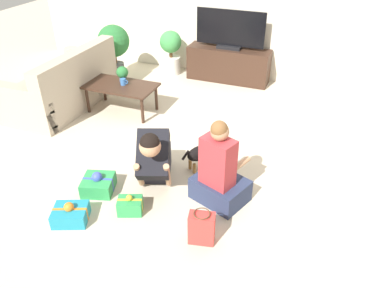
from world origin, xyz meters
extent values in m
plane|color=beige|center=(0.00, 0.00, 0.00)|extent=(16.00, 16.00, 0.00)
cube|color=beige|center=(0.00, 2.63, 1.30)|extent=(8.40, 0.06, 2.60)
cube|color=tan|center=(-2.47, 0.56, 0.22)|extent=(0.87, 1.72, 0.43)
cube|color=tan|center=(-2.13, 0.56, 0.64)|extent=(0.20, 1.72, 0.42)
cube|color=tan|center=(-2.47, 1.34, 0.31)|extent=(0.87, 0.16, 0.61)
cube|color=tan|center=(-2.47, -0.22, 0.31)|extent=(0.87, 0.16, 0.61)
cube|color=#9E4293|center=(-2.34, 0.82, 0.59)|extent=(0.18, 0.34, 0.32)
cube|color=#E5566B|center=(-2.34, 0.29, 0.59)|extent=(0.18, 0.34, 0.32)
cube|color=#382319|center=(-1.54, 0.70, 0.39)|extent=(1.00, 0.56, 0.03)
cylinder|color=#382319|center=(-1.98, 0.48, 0.19)|extent=(0.04, 0.04, 0.38)
cylinder|color=#382319|center=(-1.09, 0.48, 0.19)|extent=(0.04, 0.04, 0.38)
cylinder|color=#382319|center=(-1.98, 0.92, 0.19)|extent=(0.04, 0.04, 0.38)
cylinder|color=#382319|center=(-1.09, 0.92, 0.19)|extent=(0.04, 0.04, 0.38)
cube|color=#382319|center=(-0.43, 2.36, 0.28)|extent=(1.38, 0.39, 0.56)
cube|color=black|center=(-0.43, 2.36, 0.59)|extent=(0.40, 0.20, 0.05)
cube|color=black|center=(-0.43, 2.36, 0.90)|extent=(1.14, 0.03, 0.57)
cylinder|color=#4C4C51|center=(-2.27, 1.77, 0.13)|extent=(0.27, 0.27, 0.27)
cylinder|color=brown|center=(-2.27, 1.77, 0.35)|extent=(0.05, 0.05, 0.16)
sphere|color=#286B33|center=(-2.27, 1.77, 0.65)|extent=(0.53, 0.53, 0.53)
cylinder|color=beige|center=(-1.47, 2.31, 0.15)|extent=(0.33, 0.33, 0.30)
cylinder|color=brown|center=(-1.47, 2.31, 0.35)|extent=(0.06, 0.06, 0.11)
sphere|color=#3D8E47|center=(-1.47, 2.31, 0.57)|extent=(0.38, 0.38, 0.38)
cube|color=#23232D|center=(-0.41, -0.49, 0.14)|extent=(0.43, 0.51, 0.28)
cube|color=black|center=(-0.31, -0.75, 0.44)|extent=(0.48, 0.58, 0.47)
sphere|color=tan|center=(-0.24, -0.93, 0.66)|extent=(0.21, 0.21, 0.21)
sphere|color=black|center=(-0.24, -0.93, 0.69)|extent=(0.19, 0.19, 0.19)
cylinder|color=tan|center=(-0.40, -0.90, 0.25)|extent=(0.15, 0.28, 0.41)
cylinder|color=tan|center=(-0.14, -0.80, 0.25)|extent=(0.15, 0.28, 0.41)
cube|color=#283351|center=(0.38, -0.66, 0.12)|extent=(0.63, 0.56, 0.24)
cube|color=#AD3338|center=(0.36, -0.72, 0.49)|extent=(0.37, 0.30, 0.50)
sphere|color=tan|center=(0.37, -0.71, 0.82)|extent=(0.17, 0.17, 0.17)
sphere|color=brown|center=(0.36, -0.72, 0.85)|extent=(0.16, 0.16, 0.16)
cylinder|color=tan|center=(0.55, -0.57, 0.42)|extent=(0.14, 0.26, 0.06)
cylinder|color=tan|center=(0.31, -0.48, 0.42)|extent=(0.14, 0.26, 0.06)
ellipsoid|color=black|center=(0.01, -0.23, 0.21)|extent=(0.33, 0.35, 0.17)
sphere|color=black|center=(0.14, -0.08, 0.25)|extent=(0.15, 0.15, 0.15)
sphere|color=olive|center=(0.18, -0.03, 0.24)|extent=(0.07, 0.07, 0.07)
cylinder|color=black|center=(-0.11, -0.38, 0.24)|extent=(0.08, 0.09, 0.11)
cylinder|color=olive|center=(0.12, -0.18, 0.06)|extent=(0.04, 0.04, 0.12)
cylinder|color=olive|center=(0.04, -0.12, 0.06)|extent=(0.04, 0.04, 0.12)
cylinder|color=olive|center=(-0.02, -0.35, 0.06)|extent=(0.04, 0.04, 0.12)
cylinder|color=olive|center=(-0.09, -0.29, 0.06)|extent=(0.04, 0.04, 0.12)
cube|color=#2D934C|center=(-0.37, -1.17, 0.08)|extent=(0.28, 0.25, 0.15)
cube|color=yellow|center=(-0.37, -1.17, 0.08)|extent=(0.23, 0.11, 0.16)
sphere|color=yellow|center=(-0.37, -1.17, 0.18)|extent=(0.06, 0.06, 0.06)
cube|color=#2D934C|center=(-0.85, -1.00, 0.08)|extent=(0.39, 0.39, 0.15)
cube|color=#3D51BC|center=(-0.85, -1.00, 0.08)|extent=(0.31, 0.12, 0.16)
sphere|color=#3D51BC|center=(-0.85, -1.00, 0.18)|extent=(0.11, 0.11, 0.11)
cube|color=teal|center=(-0.85, -1.48, 0.07)|extent=(0.40, 0.37, 0.14)
cube|color=orange|center=(-0.85, -1.48, 0.07)|extent=(0.31, 0.15, 0.14)
sphere|color=orange|center=(-0.85, -1.48, 0.17)|extent=(0.09, 0.09, 0.09)
cube|color=red|center=(0.41, -1.27, 0.16)|extent=(0.25, 0.17, 0.31)
torus|color=#4C3823|center=(0.41, -1.27, 0.33)|extent=(0.18, 0.18, 0.01)
cylinder|color=#386BAD|center=(-1.50, 0.72, 0.45)|extent=(0.08, 0.08, 0.09)
torus|color=#386BAD|center=(-1.45, 0.72, 0.46)|extent=(0.06, 0.01, 0.06)
cylinder|color=#4C4C51|center=(-1.57, 0.83, 0.44)|extent=(0.11, 0.11, 0.07)
sphere|color=#286B33|center=(-1.57, 0.83, 0.55)|extent=(0.17, 0.17, 0.17)
camera|label=1|loc=(1.18, -3.52, 2.55)|focal=35.00mm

